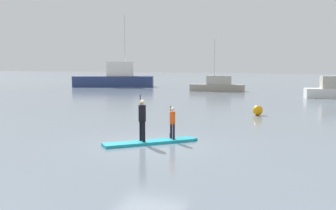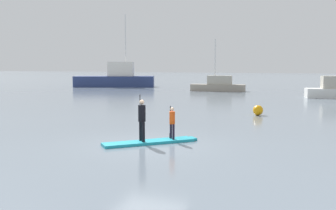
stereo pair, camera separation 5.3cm
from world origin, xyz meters
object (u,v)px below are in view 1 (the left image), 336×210
paddleboard_near (151,142)px  mooring_buoy_near (258,110)px  paddler_adult (142,118)px  fishing_boat_white_large (115,79)px  trawler_grey_distant (218,85)px  paddler_child_solo (172,121)px

paddleboard_near → mooring_buoy_near: mooring_buoy_near is taller
paddleboard_near → paddler_adult: paddler_adult is taller
fishing_boat_white_large → trawler_grey_distant: bearing=-13.1°
paddleboard_near → mooring_buoy_near: 9.81m
paddleboard_near → paddler_child_solo: paddler_child_solo is taller
paddler_child_solo → mooring_buoy_near: paddler_child_solo is taller
fishing_boat_white_large → paddler_adult: bearing=-59.9°
paddleboard_near → paddler_adult: size_ratio=1.76×
fishing_boat_white_large → paddler_child_solo: bearing=-58.1°
paddler_adult → paddler_child_solo: bearing=43.8°
paddleboard_near → trawler_grey_distant: (-4.30, 28.34, 0.57)m
paddler_adult → fishing_boat_white_large: fishing_boat_white_large is taller
paddler_adult → trawler_grey_distant: (-4.05, 28.56, -0.35)m
paddler_child_solo → trawler_grey_distant: trawler_grey_distant is taller
paddleboard_near → fishing_boat_white_large: bearing=120.6°
paddler_child_solo → mooring_buoy_near: 9.08m
paddleboard_near → mooring_buoy_near: (2.59, 9.46, 0.24)m
paddler_adult → trawler_grey_distant: size_ratio=0.29×
paddler_child_solo → mooring_buoy_near: (1.97, 8.85, -0.49)m
paddler_adult → fishing_boat_white_large: (-18.50, 31.92, 0.09)m
mooring_buoy_near → trawler_grey_distant: bearing=110.0°
paddleboard_near → trawler_grey_distant: 28.67m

